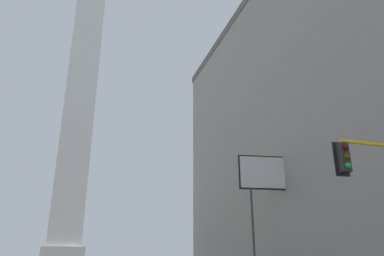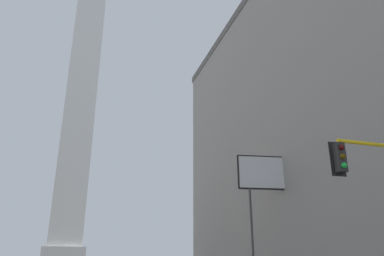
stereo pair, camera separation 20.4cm
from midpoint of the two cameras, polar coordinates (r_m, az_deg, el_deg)
name	(u,v)px [view 2 (the right image)]	position (r m, az deg, el deg)	size (l,w,h in m)	color
building_right	(362,122)	(39.93, 24.66, 0.88)	(20.63, 45.99, 29.63)	gray
obelisk	(81,103)	(95.78, -16.54, 3.60)	(8.78, 8.78, 80.55)	silver
billboard_sign	(272,178)	(30.56, 12.22, -7.48)	(5.45, 1.05, 10.02)	#3F3F42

